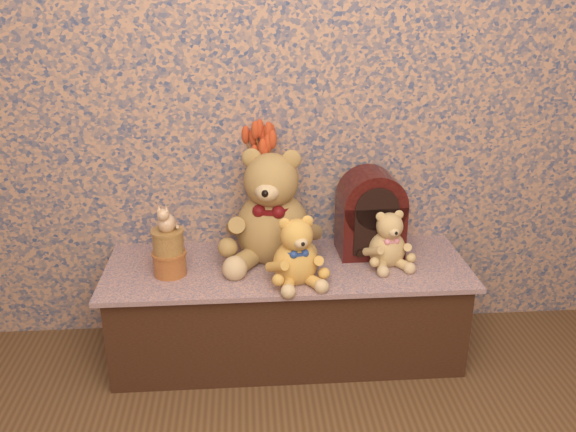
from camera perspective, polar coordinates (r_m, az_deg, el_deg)
name	(u,v)px	position (r m, az deg, el deg)	size (l,w,h in m)	color
display_shelf	(287,310)	(2.66, -0.08, -8.72)	(1.51, 0.53, 0.43)	#394175
teddy_large	(272,201)	(2.53, -1.47, 1.45)	(0.41, 0.49, 0.52)	#A77740
teddy_medium	(295,247)	(2.37, 0.70, -2.87)	(0.23, 0.28, 0.29)	gold
teddy_small	(388,236)	(2.55, 9.29, -1.81)	(0.20, 0.24, 0.26)	#DBAF68
cathedral_radio	(371,212)	(2.62, 7.72, 0.35)	(0.27, 0.19, 0.37)	#330A09
ceramic_vase	(263,227)	(2.69, -2.36, -1.05)	(0.11, 0.11, 0.19)	tan
dried_stalks	(262,163)	(2.59, -2.46, 4.93)	(0.21, 0.21, 0.40)	#CF4521
biscuit_tin_lower	(170,263)	(2.51, -10.96, -4.36)	(0.13, 0.13, 0.10)	#BE8E37
biscuit_tin_upper	(168,242)	(2.47, -11.12, -2.37)	(0.12, 0.12, 0.09)	tan
cat_figurine	(166,217)	(2.43, -11.29, -0.11)	(0.08, 0.09, 0.11)	silver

